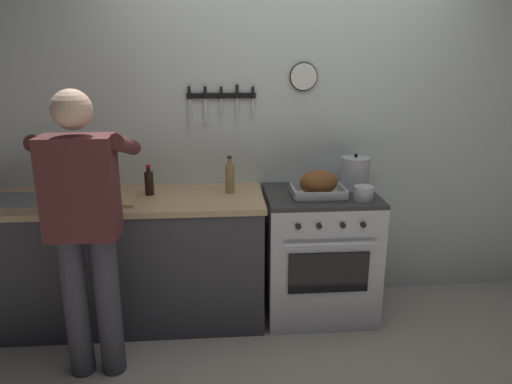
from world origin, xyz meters
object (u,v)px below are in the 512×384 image
(roasting_pan, at_px, (318,185))
(stock_pot, at_px, (355,173))
(bottle_vinegar, at_px, (230,178))
(stove, at_px, (319,254))
(bottle_soy_sauce, at_px, (149,182))
(bottle_hot_sauce, at_px, (83,180))
(saucepan, at_px, (364,193))
(person_cook, at_px, (85,219))
(cutting_board, at_px, (108,201))

(roasting_pan, bearing_deg, stock_pot, 31.09)
(stock_pot, bearing_deg, bottle_vinegar, -177.39)
(roasting_pan, bearing_deg, stove, 62.82)
(stock_pot, bearing_deg, bottle_soy_sauce, -178.27)
(bottle_hot_sauce, bearing_deg, bottle_vinegar, -8.57)
(stove, bearing_deg, bottle_hot_sauce, 172.46)
(stock_pot, xyz_separation_m, saucepan, (-0.01, -0.27, -0.07))
(bottle_soy_sauce, bearing_deg, stove, -2.98)
(roasting_pan, xyz_separation_m, saucepan, (0.28, -0.09, -0.04))
(person_cook, relative_size, bottle_vinegar, 6.44)
(stock_pot, relative_size, cutting_board, 0.70)
(bottle_vinegar, bearing_deg, roasting_pan, -13.44)
(stove, relative_size, bottle_soy_sauce, 4.33)
(person_cook, bearing_deg, bottle_soy_sauce, -37.42)
(stock_pot, bearing_deg, roasting_pan, -148.91)
(person_cook, xyz_separation_m, roasting_pan, (1.40, 0.49, 0.03))
(bottle_vinegar, xyz_separation_m, bottle_soy_sauce, (-0.55, -0.00, -0.02))
(saucepan, bearing_deg, bottle_hot_sauce, 168.45)
(saucepan, relative_size, bottle_vinegar, 0.51)
(stove, height_order, cutting_board, cutting_board)
(stove, height_order, stock_pot, stock_pot)
(roasting_pan, height_order, stock_pot, stock_pot)
(stove, xyz_separation_m, bottle_soy_sauce, (-1.17, 0.06, 0.54))
(bottle_vinegar, height_order, bottle_soy_sauce, bottle_vinegar)
(bottle_vinegar, distance_m, bottle_hot_sauce, 1.04)
(stove, xyz_separation_m, person_cook, (-1.44, -0.57, 0.50))
(roasting_pan, xyz_separation_m, stock_pot, (0.30, 0.18, 0.03))
(stock_pot, height_order, saucepan, stock_pot)
(stove, xyz_separation_m, bottle_hot_sauce, (-1.65, 0.22, 0.52))
(stove, bearing_deg, person_cook, -158.48)
(stock_pot, xyz_separation_m, bottle_hot_sauce, (-1.91, 0.11, -0.04))
(stove, bearing_deg, roasting_pan, -117.18)
(bottle_soy_sauce, bearing_deg, bottle_vinegar, 0.30)
(roasting_pan, height_order, bottle_hot_sauce, roasting_pan)
(person_cook, height_order, stock_pot, person_cook)
(bottle_soy_sauce, xyz_separation_m, bottle_hot_sauce, (-0.48, 0.16, -0.01))
(stove, height_order, bottle_soy_sauce, bottle_soy_sauce)
(stove, bearing_deg, saucepan, -34.64)
(person_cook, relative_size, roasting_pan, 4.72)
(bottle_vinegar, bearing_deg, bottle_hot_sauce, 171.43)
(stock_pot, relative_size, bottle_vinegar, 0.98)
(bottle_vinegar, distance_m, bottle_soy_sauce, 0.55)
(cutting_board, height_order, bottle_vinegar, bottle_vinegar)
(stock_pot, height_order, bottle_vinegar, bottle_vinegar)
(cutting_board, bearing_deg, person_cook, -92.95)
(bottle_soy_sauce, bearing_deg, person_cook, -113.20)
(stock_pot, height_order, bottle_hot_sauce, stock_pot)
(stock_pot, xyz_separation_m, bottle_soy_sauce, (-1.43, -0.04, -0.03))
(bottle_soy_sauce, bearing_deg, bottle_hot_sauce, 161.89)
(person_cook, height_order, cutting_board, person_cook)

